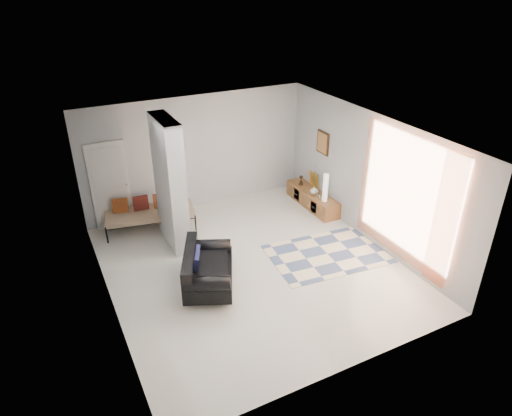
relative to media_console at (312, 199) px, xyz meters
name	(u,v)px	position (x,y,z in m)	size (l,w,h in m)	color
floor	(253,267)	(-2.52, -1.70, -0.20)	(6.00, 6.00, 0.00)	silver
ceiling	(252,133)	(-2.52, -1.70, 2.60)	(6.00, 6.00, 0.00)	white
wall_back	(197,154)	(-2.52, 1.30, 1.20)	(6.00, 6.00, 0.00)	#ABADB0
wall_front	(352,296)	(-2.52, -4.70, 1.20)	(6.00, 6.00, 0.00)	#ABADB0
wall_left	(102,240)	(-5.27, -1.70, 1.20)	(6.00, 6.00, 0.00)	#ABADB0
wall_right	(369,178)	(0.23, -1.70, 1.20)	(6.00, 6.00, 0.00)	#ABADB0
partition_column	(170,184)	(-3.62, -0.10, 1.20)	(0.35, 1.20, 2.80)	#ABB0B3
hallway_door	(110,185)	(-4.62, 1.26, 0.82)	(0.85, 0.06, 2.04)	silver
curtain	(405,198)	(0.15, -2.85, 1.25)	(2.55, 2.55, 0.00)	#FF7743
wall_art	(323,143)	(0.20, 0.00, 1.45)	(0.04, 0.45, 0.55)	#39220F
media_console	(312,199)	(0.00, 0.00, 0.00)	(0.45, 1.79, 0.80)	brown
loveseat	(205,269)	(-3.58, -1.83, 0.15)	(1.38, 1.69, 0.76)	silver
daybed	(149,212)	(-3.94, 0.77, 0.20)	(2.09, 1.19, 0.77)	black
area_rug	(327,254)	(-0.92, -2.00, -0.20)	(2.39, 1.60, 0.01)	beige
cylinder_lamp	(325,188)	(-0.02, -0.54, 0.54)	(0.13, 0.13, 0.68)	white
bronze_figurine	(301,180)	(-0.05, 0.48, 0.32)	(0.13, 0.13, 0.25)	black
vase	(314,190)	(-0.05, -0.12, 0.30)	(0.20, 0.20, 0.21)	silver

